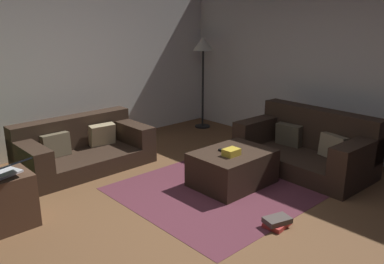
{
  "coord_description": "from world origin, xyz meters",
  "views": [
    {
      "loc": [
        -2.22,
        -2.45,
        1.96
      ],
      "look_at": [
        0.56,
        0.57,
        0.75
      ],
      "focal_mm": 36.42,
      "sensor_mm": 36.0,
      "label": 1
    }
  ],
  "objects_px": {
    "couch_right": "(308,147)",
    "tv_remote": "(224,151)",
    "gift_box": "(231,152)",
    "laptop": "(3,171)",
    "couch_left": "(82,148)",
    "side_table": "(4,201)",
    "ottoman": "(233,168)",
    "book_stack": "(277,222)",
    "corner_lamp": "(203,51)"
  },
  "relations": [
    {
      "from": "tv_remote",
      "to": "side_table",
      "type": "bearing_deg",
      "value": 163.82
    },
    {
      "from": "couch_left",
      "to": "side_table",
      "type": "bearing_deg",
      "value": 35.93
    },
    {
      "from": "couch_left",
      "to": "couch_right",
      "type": "height_order",
      "value": "couch_right"
    },
    {
      "from": "ottoman",
      "to": "book_stack",
      "type": "bearing_deg",
      "value": -113.97
    },
    {
      "from": "gift_box",
      "to": "laptop",
      "type": "height_order",
      "value": "laptop"
    },
    {
      "from": "tv_remote",
      "to": "laptop",
      "type": "bearing_deg",
      "value": 165.0
    },
    {
      "from": "couch_left",
      "to": "couch_right",
      "type": "relative_size",
      "value": 0.99
    },
    {
      "from": "couch_right",
      "to": "gift_box",
      "type": "xyz_separation_m",
      "value": [
        -1.25,
        0.25,
        0.16
      ]
    },
    {
      "from": "ottoman",
      "to": "gift_box",
      "type": "relative_size",
      "value": 5.02
    },
    {
      "from": "couch_right",
      "to": "laptop",
      "type": "xyz_separation_m",
      "value": [
        -3.5,
        1.08,
        0.3
      ]
    },
    {
      "from": "couch_left",
      "to": "couch_right",
      "type": "distance_m",
      "value": 3.05
    },
    {
      "from": "couch_left",
      "to": "ottoman",
      "type": "relative_size",
      "value": 1.82
    },
    {
      "from": "couch_left",
      "to": "tv_remote",
      "type": "height_order",
      "value": "couch_left"
    },
    {
      "from": "couch_right",
      "to": "gift_box",
      "type": "bearing_deg",
      "value": 80.59
    },
    {
      "from": "gift_box",
      "to": "side_table",
      "type": "distance_m",
      "value": 2.44
    },
    {
      "from": "couch_right",
      "to": "ottoman",
      "type": "distance_m",
      "value": 1.18
    },
    {
      "from": "gift_box",
      "to": "corner_lamp",
      "type": "bearing_deg",
      "value": 52.95
    },
    {
      "from": "couch_right",
      "to": "tv_remote",
      "type": "xyz_separation_m",
      "value": [
        -1.22,
        0.39,
        0.13
      ]
    },
    {
      "from": "couch_right",
      "to": "side_table",
      "type": "height_order",
      "value": "couch_right"
    },
    {
      "from": "ottoman",
      "to": "book_stack",
      "type": "height_order",
      "value": "ottoman"
    },
    {
      "from": "ottoman",
      "to": "corner_lamp",
      "type": "distance_m",
      "value": 2.87
    },
    {
      "from": "ottoman",
      "to": "tv_remote",
      "type": "distance_m",
      "value": 0.25
    },
    {
      "from": "tv_remote",
      "to": "laptop",
      "type": "distance_m",
      "value": 2.38
    },
    {
      "from": "couch_right",
      "to": "laptop",
      "type": "relative_size",
      "value": 3.63
    },
    {
      "from": "ottoman",
      "to": "couch_right",
      "type": "bearing_deg",
      "value": -15.92
    },
    {
      "from": "book_stack",
      "to": "corner_lamp",
      "type": "relative_size",
      "value": 0.19
    },
    {
      "from": "tv_remote",
      "to": "gift_box",
      "type": "bearing_deg",
      "value": -100.38
    },
    {
      "from": "ottoman",
      "to": "laptop",
      "type": "distance_m",
      "value": 2.51
    },
    {
      "from": "gift_box",
      "to": "corner_lamp",
      "type": "height_order",
      "value": "corner_lamp"
    },
    {
      "from": "side_table",
      "to": "corner_lamp",
      "type": "relative_size",
      "value": 0.33
    },
    {
      "from": "couch_left",
      "to": "couch_right",
      "type": "bearing_deg",
      "value": 135.53
    },
    {
      "from": "couch_right",
      "to": "laptop",
      "type": "distance_m",
      "value": 3.67
    },
    {
      "from": "couch_right",
      "to": "ottoman",
      "type": "xyz_separation_m",
      "value": [
        -1.14,
        0.32,
        -0.09
      ]
    },
    {
      "from": "gift_box",
      "to": "couch_right",
      "type": "bearing_deg",
      "value": -11.23
    },
    {
      "from": "gift_box",
      "to": "ottoman",
      "type": "bearing_deg",
      "value": 33.01
    },
    {
      "from": "side_table",
      "to": "laptop",
      "type": "xyz_separation_m",
      "value": [
        0.02,
        -0.06,
        0.32
      ]
    },
    {
      "from": "couch_left",
      "to": "laptop",
      "type": "height_order",
      "value": "laptop"
    },
    {
      "from": "corner_lamp",
      "to": "ottoman",
      "type": "bearing_deg",
      "value": -126.02
    },
    {
      "from": "couch_left",
      "to": "tv_remote",
      "type": "xyz_separation_m",
      "value": [
        0.97,
        -1.72,
        0.18
      ]
    },
    {
      "from": "gift_box",
      "to": "tv_remote",
      "type": "xyz_separation_m",
      "value": [
        0.03,
        0.14,
        -0.03
      ]
    },
    {
      "from": "gift_box",
      "to": "laptop",
      "type": "bearing_deg",
      "value": 159.72
    },
    {
      "from": "couch_left",
      "to": "tv_remote",
      "type": "distance_m",
      "value": 1.99
    },
    {
      "from": "tv_remote",
      "to": "side_table",
      "type": "relative_size",
      "value": 0.3
    },
    {
      "from": "couch_right",
      "to": "gift_box",
      "type": "relative_size",
      "value": 9.21
    },
    {
      "from": "gift_box",
      "to": "side_table",
      "type": "bearing_deg",
      "value": 158.59
    },
    {
      "from": "side_table",
      "to": "book_stack",
      "type": "relative_size",
      "value": 1.75
    },
    {
      "from": "ottoman",
      "to": "tv_remote",
      "type": "bearing_deg",
      "value": 143.34
    },
    {
      "from": "couch_left",
      "to": "corner_lamp",
      "type": "bearing_deg",
      "value": -173.44
    },
    {
      "from": "laptop",
      "to": "book_stack",
      "type": "relative_size",
      "value": 1.55
    },
    {
      "from": "ottoman",
      "to": "corner_lamp",
      "type": "bearing_deg",
      "value": 53.98
    }
  ]
}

